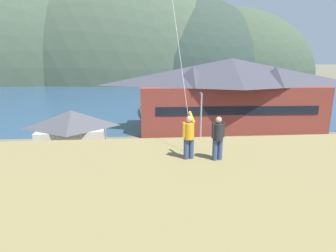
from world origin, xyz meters
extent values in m
plane|color=#66604C|center=(0.00, 0.00, 0.00)|extent=(600.00, 600.00, 0.00)
cube|color=gray|center=(0.00, 5.00, 0.05)|extent=(40.00, 20.00, 0.10)
cube|color=navy|center=(0.00, 60.00, 0.01)|extent=(360.00, 84.00, 0.03)
ellipsoid|color=#42513D|center=(-62.57, 114.74, 0.00)|extent=(146.16, 66.41, 92.98)
ellipsoid|color=#42513D|center=(-12.87, 110.59, 0.00)|extent=(101.52, 61.96, 89.10)
ellipsoid|color=#2D3D33|center=(13.19, 119.01, 0.00)|extent=(90.45, 75.13, 74.58)
ellipsoid|color=#3D4C38|center=(37.79, 119.74, 0.00)|extent=(81.26, 62.87, 64.44)
cube|color=brown|center=(9.20, 20.64, 3.23)|extent=(25.31, 8.92, 6.46)
cube|color=black|center=(9.07, 16.53, 3.56)|extent=(21.30, 0.74, 1.10)
pyramid|color=#3D3D47|center=(9.20, 20.64, 8.30)|extent=(26.84, 9.78, 3.66)
pyramid|color=#3D3D47|center=(3.52, 19.39, 7.77)|extent=(4.62, 4.62, 2.56)
pyramid|color=#3D3D47|center=(14.79, 19.04, 7.77)|extent=(4.62, 4.62, 2.56)
cube|color=beige|center=(-9.94, 8.48, 1.90)|extent=(6.46, 5.17, 3.81)
pyramid|color=#47474C|center=(-9.94, 8.48, 4.62)|extent=(6.98, 5.67, 1.62)
cube|color=black|center=(-9.73, 6.14, 1.33)|extent=(1.10, 0.16, 2.67)
cube|color=#70604C|center=(0.81, 31.71, 0.35)|extent=(3.20, 11.99, 0.70)
cube|color=#23564C|center=(-2.71, 34.00, 0.45)|extent=(2.46, 7.38, 0.90)
cube|color=#33665B|center=(-2.71, 34.00, 0.98)|extent=(2.38, 7.16, 0.16)
cube|color=silver|center=(-2.70, 33.44, 1.61)|extent=(1.68, 2.23, 1.10)
cube|color=#23564C|center=(4.05, 28.41, 0.45)|extent=(2.24, 5.88, 0.90)
cube|color=#33665B|center=(4.05, 28.41, 0.98)|extent=(2.17, 5.70, 0.16)
cube|color=silver|center=(4.02, 27.98, 1.61)|extent=(1.41, 1.81, 1.10)
cube|color=navy|center=(-2.42, 28.85, 0.45)|extent=(2.36, 5.89, 0.90)
cube|color=navy|center=(-2.42, 28.85, 0.98)|extent=(2.29, 5.71, 0.16)
cube|color=silver|center=(-2.38, 28.42, 1.61)|extent=(1.44, 1.83, 1.10)
cube|color=red|center=(-4.74, 1.33, 0.82)|extent=(4.25, 1.91, 0.80)
cube|color=#B11A15|center=(-4.59, 1.33, 1.57)|extent=(2.14, 1.66, 0.70)
cube|color=black|center=(-4.59, 1.33, 1.54)|extent=(2.19, 1.69, 0.32)
cylinder|color=black|center=(-6.08, 2.29, 0.42)|extent=(0.65, 0.24, 0.64)
cylinder|color=black|center=(-6.13, 0.45, 0.42)|extent=(0.65, 0.24, 0.64)
cylinder|color=black|center=(-3.35, 2.21, 0.42)|extent=(0.65, 0.24, 0.64)
cylinder|color=black|center=(-3.40, 0.38, 0.42)|extent=(0.65, 0.24, 0.64)
cube|color=slate|center=(-1.15, 6.54, 0.82)|extent=(4.33, 2.13, 0.80)
cube|color=#5B5B5F|center=(-1.30, 6.56, 1.57)|extent=(2.22, 1.76, 0.70)
cube|color=black|center=(-1.30, 6.56, 1.54)|extent=(2.27, 1.80, 0.32)
cylinder|color=black|center=(0.14, 5.52, 0.42)|extent=(0.66, 0.27, 0.64)
cylinder|color=black|center=(0.29, 7.35, 0.42)|extent=(0.66, 0.27, 0.64)
cylinder|color=black|center=(-2.58, 5.74, 0.42)|extent=(0.66, 0.27, 0.64)
cylinder|color=black|center=(-2.43, 7.57, 0.42)|extent=(0.66, 0.27, 0.64)
cube|color=#B28923|center=(-10.57, 0.70, 0.82)|extent=(4.33, 2.12, 0.80)
cube|color=olive|center=(-10.72, 0.69, 1.57)|extent=(2.22, 1.76, 0.70)
cube|color=black|center=(-10.72, 0.69, 1.54)|extent=(2.26, 1.79, 0.32)
cylinder|color=black|center=(-9.14, -0.11, 0.42)|extent=(0.66, 0.27, 0.64)
cylinder|color=black|center=(-9.28, 1.72, 0.42)|extent=(0.66, 0.27, 0.64)
cylinder|color=black|center=(-11.86, -0.32, 0.42)|extent=(0.66, 0.27, 0.64)
cylinder|color=black|center=(-12.00, 1.51, 0.42)|extent=(0.66, 0.27, 0.64)
cube|color=#B28923|center=(2.12, 1.43, 0.82)|extent=(4.27, 1.97, 0.80)
cube|color=olive|center=(2.27, 1.43, 1.57)|extent=(2.16, 1.68, 0.70)
cube|color=black|center=(2.27, 1.43, 1.54)|extent=(2.21, 1.72, 0.32)
cylinder|color=black|center=(0.72, 2.29, 0.42)|extent=(0.65, 0.25, 0.64)
cylinder|color=black|center=(0.79, 0.46, 0.42)|extent=(0.65, 0.25, 0.64)
cylinder|color=black|center=(3.44, 2.40, 0.42)|extent=(0.65, 0.25, 0.64)
cylinder|color=black|center=(3.52, 0.57, 0.42)|extent=(0.65, 0.25, 0.64)
cube|color=#B28923|center=(7.36, 5.37, 0.82)|extent=(4.30, 2.04, 0.80)
cube|color=olive|center=(7.51, 5.36, 1.57)|extent=(2.19, 1.72, 0.70)
cube|color=black|center=(7.51, 5.36, 1.54)|extent=(2.23, 1.75, 0.32)
cylinder|color=black|center=(6.05, 6.36, 0.42)|extent=(0.65, 0.26, 0.64)
cylinder|color=black|center=(5.95, 4.53, 0.42)|extent=(0.65, 0.26, 0.64)
cylinder|color=black|center=(8.78, 6.21, 0.42)|extent=(0.65, 0.26, 0.64)
cylinder|color=black|center=(8.67, 4.37, 0.42)|extent=(0.65, 0.26, 0.64)
cube|color=red|center=(14.26, 6.29, 0.82)|extent=(4.23, 1.88, 0.80)
cube|color=#B11A15|center=(14.41, 6.29, 1.57)|extent=(2.13, 1.64, 0.70)
cube|color=black|center=(14.41, 6.29, 1.54)|extent=(2.17, 1.67, 0.32)
cylinder|color=black|center=(12.91, 7.24, 0.42)|extent=(0.64, 0.23, 0.64)
cylinder|color=black|center=(12.87, 5.40, 0.42)|extent=(0.64, 0.23, 0.64)
cylinder|color=black|center=(15.64, 7.19, 0.42)|extent=(0.64, 0.23, 0.64)
cube|color=#9EA3A8|center=(11.05, 0.56, 0.82)|extent=(4.29, 2.01, 0.80)
cube|color=gray|center=(10.90, 0.56, 1.57)|extent=(2.18, 1.70, 0.70)
cube|color=black|center=(10.90, 0.56, 1.54)|extent=(2.22, 1.74, 0.32)
cylinder|color=black|center=(12.36, 1.55, 0.42)|extent=(0.65, 0.25, 0.64)
cylinder|color=black|center=(9.73, -0.42, 0.42)|extent=(0.65, 0.25, 0.64)
cylinder|color=black|center=(9.64, 1.41, 0.42)|extent=(0.65, 0.25, 0.64)
cylinder|color=#ADADB2|center=(3.02, 10.50, 3.39)|extent=(0.16, 0.16, 6.57)
cube|color=#4C4C51|center=(3.02, 10.85, 6.57)|extent=(0.24, 0.70, 0.20)
cylinder|color=#384770|center=(-1.29, -8.19, 6.94)|extent=(0.20, 0.20, 0.82)
cylinder|color=#384770|center=(-1.08, -8.14, 6.94)|extent=(0.20, 0.20, 0.82)
cylinder|color=gold|center=(-1.18, -8.16, 7.67)|extent=(0.40, 0.40, 0.64)
sphere|color=tan|center=(-1.18, -8.16, 8.15)|extent=(0.24, 0.24, 0.24)
cylinder|color=gold|center=(-1.05, -7.95, 8.17)|extent=(0.24, 0.56, 0.43)
cylinder|color=gold|center=(-1.40, -8.21, 7.74)|extent=(0.11, 0.11, 0.60)
cylinder|color=#384770|center=(-0.18, -8.41, 6.94)|extent=(0.20, 0.20, 0.82)
cylinder|color=#384770|center=(0.03, -8.35, 6.94)|extent=(0.20, 0.20, 0.82)
cylinder|color=#232328|center=(-0.08, -8.38, 7.67)|extent=(0.40, 0.40, 0.64)
sphere|color=tan|center=(-0.08, -8.38, 8.15)|extent=(0.24, 0.24, 0.24)
cylinder|color=#232328|center=(-0.29, -8.43, 7.74)|extent=(0.11, 0.11, 0.60)
cylinder|color=#232328|center=(0.14, -8.33, 7.74)|extent=(0.11, 0.11, 0.60)
cylinder|color=silver|center=(-1.42, -4.86, 12.25)|extent=(1.00, 6.13, 11.46)
camera|label=1|loc=(-2.87, -18.85, 10.56)|focal=30.53mm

